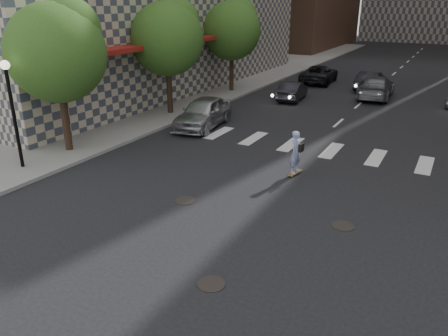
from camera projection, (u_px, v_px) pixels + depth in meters
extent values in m
plane|color=black|center=(218.00, 229.00, 13.34)|extent=(160.00, 160.00, 0.00)
cube|color=gray|center=(184.00, 83.00, 36.16)|extent=(13.00, 80.00, 0.15)
cube|color=black|center=(136.00, 82.00, 25.80)|extent=(0.30, 14.00, 4.00)
cube|color=maroon|center=(144.00, 46.00, 24.69)|extent=(1.60, 14.00, 0.25)
cylinder|color=black|center=(14.00, 119.00, 17.21)|extent=(0.14, 0.14, 4.00)
sphere|color=#F2EACC|center=(5.00, 65.00, 16.45)|extent=(0.36, 0.36, 0.36)
cylinder|color=#382619|center=(66.00, 120.00, 19.47)|extent=(0.32, 0.32, 2.80)
sphere|color=#284F1A|center=(57.00, 53.00, 18.43)|extent=(4.20, 4.20, 4.20)
sphere|color=#284F1A|center=(68.00, 30.00, 18.50)|extent=(2.80, 2.80, 2.80)
cylinder|color=#382619|center=(169.00, 89.00, 26.03)|extent=(0.32, 0.32, 2.80)
sphere|color=#284F1A|center=(167.00, 39.00, 24.98)|extent=(4.20, 4.20, 4.20)
sphere|color=#284F1A|center=(175.00, 22.00, 25.06)|extent=(2.80, 2.80, 2.80)
cylinder|color=#382619|center=(232.00, 71.00, 32.58)|extent=(0.32, 0.32, 2.80)
sphere|color=#284F1A|center=(232.00, 31.00, 31.54)|extent=(4.20, 4.20, 4.20)
sphere|color=#284F1A|center=(238.00, 17.00, 31.61)|extent=(2.80, 2.80, 2.80)
cylinder|color=black|center=(211.00, 284.00, 10.76)|extent=(0.70, 0.70, 0.02)
cylinder|color=black|center=(185.00, 201.00, 15.21)|extent=(0.70, 0.70, 0.02)
cylinder|color=black|center=(343.00, 226.00, 13.51)|extent=(0.70, 0.70, 0.02)
cube|color=brown|center=(295.00, 173.00, 17.45)|extent=(0.38, 0.93, 0.02)
cylinder|color=green|center=(289.00, 176.00, 17.28)|extent=(0.04, 0.07, 0.06)
cylinder|color=green|center=(292.00, 177.00, 17.19)|extent=(0.04, 0.07, 0.06)
cylinder|color=green|center=(297.00, 171.00, 17.76)|extent=(0.04, 0.07, 0.06)
cylinder|color=green|center=(301.00, 172.00, 17.66)|extent=(0.04, 0.07, 0.06)
imported|color=#95A7D9|center=(296.00, 152.00, 17.14)|extent=(0.51, 0.69, 1.71)
cube|color=black|center=(301.00, 148.00, 16.99)|extent=(0.15, 0.30, 0.32)
imported|color=#ABADB2|center=(203.00, 112.00, 23.78)|extent=(2.48, 4.96, 1.62)
imported|color=black|center=(293.00, 91.00, 30.28)|extent=(1.79, 4.01, 1.28)
imported|color=slate|center=(376.00, 87.00, 30.86)|extent=(2.46, 5.42, 1.54)
imported|color=black|center=(319.00, 74.00, 36.55)|extent=(2.74, 5.33, 1.44)
imported|color=black|center=(370.00, 81.00, 33.51)|extent=(1.63, 4.36, 1.43)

